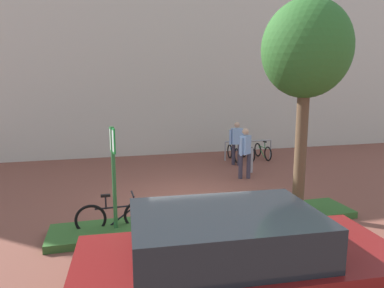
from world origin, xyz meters
The scene contains 11 objects.
ground_plane centered at (0.00, 0.00, 0.00)m, with size 60.00×60.00×0.00m, color brown.
building_facade centered at (0.00, 7.15, 5.00)m, with size 28.00×1.20×10.00m, color beige.
planter_strip centered at (0.09, -1.60, 0.08)m, with size 7.00×1.10×0.16m, color #336028.
tree_sidewalk centered at (2.33, -1.56, 3.89)m, with size 2.02×2.02×5.07m.
parking_sign_post centered at (-2.03, -1.60, 1.52)m, with size 0.10×0.36×2.32m.
bike_at_sign centered at (-2.03, -1.43, 0.35)m, with size 1.68×0.42×0.86m.
bike_rack_cluster centered at (3.74, 4.56, 0.35)m, with size 2.11×1.59×0.83m.
bollard_steel centered at (2.94, 2.53, 0.45)m, with size 0.16×0.16×0.90m, color #ADADB2.
person_shirt_blue centered at (2.86, 3.71, 0.98)m, with size 0.61×0.34×1.72m.
person_shirt_white centered at (2.39, 1.82, 0.98)m, with size 0.50×0.43×1.72m.
car_maroon_wagon centered at (-0.58, -4.72, 0.76)m, with size 4.41×2.25×1.54m.
Camera 1 is at (-2.21, -8.63, 3.16)m, focal length 31.99 mm.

